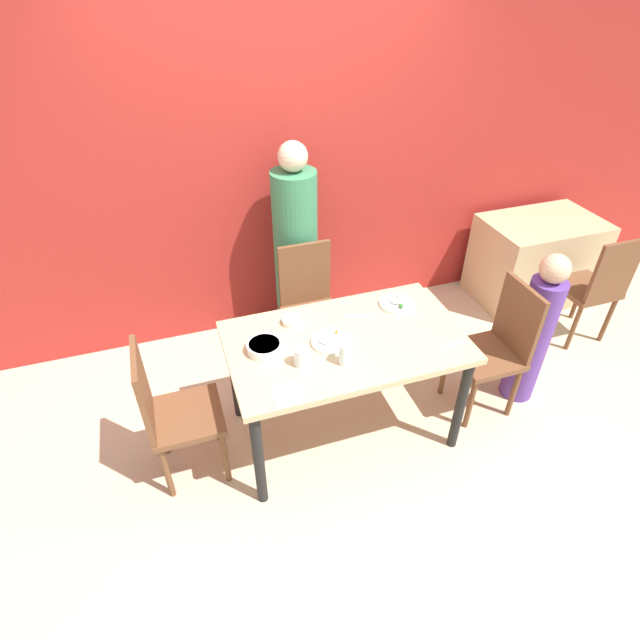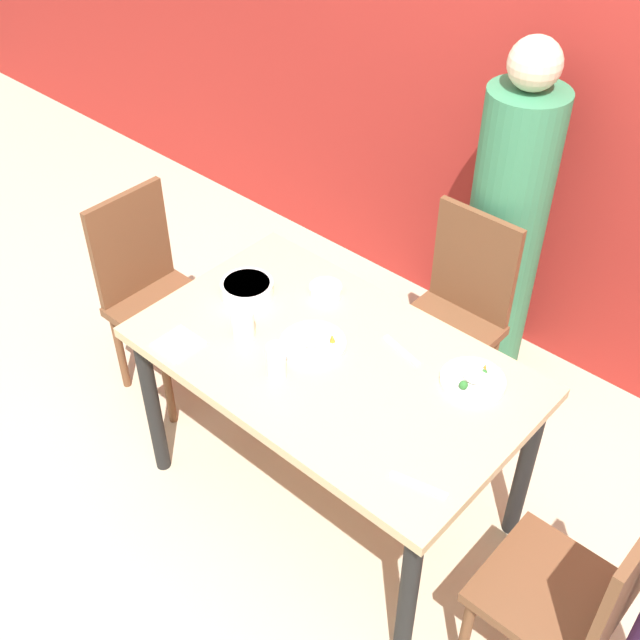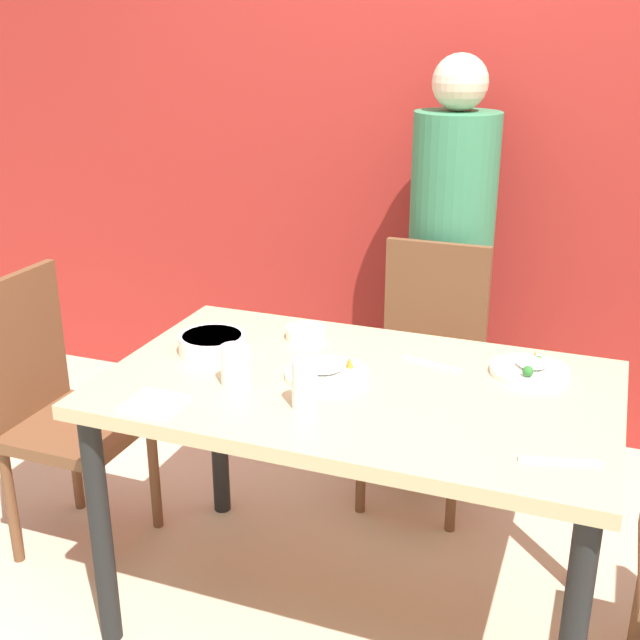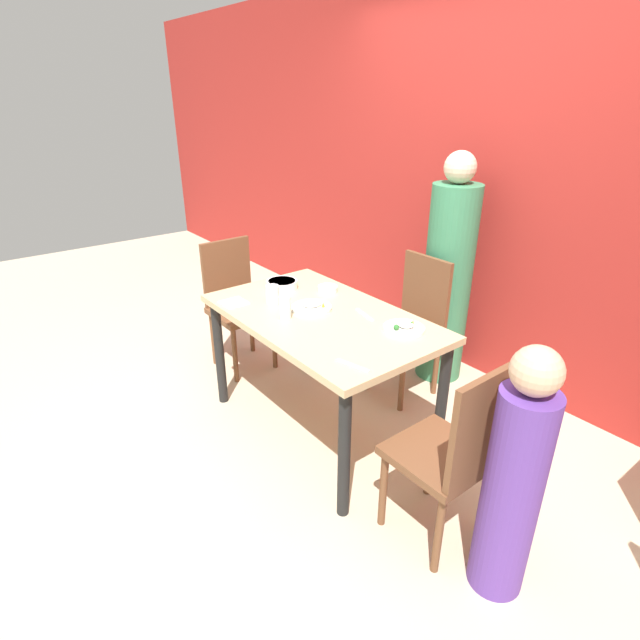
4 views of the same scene
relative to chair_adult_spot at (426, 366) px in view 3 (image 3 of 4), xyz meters
name	(u,v)px [view 3 (image 3 of 4)]	position (x,y,z in m)	size (l,w,h in m)	color
ground_plane	(354,611)	(-0.02, -0.75, -0.50)	(10.00, 10.00, 0.00)	beige
wall_back	(469,109)	(-0.02, 0.63, 0.85)	(10.00, 0.06, 2.70)	#A82823
dining_table	(357,413)	(-0.02, -0.75, 0.17)	(1.37, 0.82, 0.76)	tan
chair_adult_spot	(426,366)	(0.00, 0.00, 0.00)	(0.40, 0.40, 0.94)	brown
chair_empty_left	(57,406)	(-1.04, -0.74, 0.00)	(0.40, 0.40, 0.94)	brown
person_adult	(449,281)	(0.00, 0.33, 0.22)	(0.32, 0.32, 1.57)	#387F56
bowl_curry	(212,343)	(-0.48, -0.70, 0.29)	(0.20, 0.20, 0.05)	white
plate_rice_adult	(530,369)	(0.41, -0.53, 0.27)	(0.22, 0.22, 0.05)	white
plate_rice_child	(327,372)	(-0.11, -0.75, 0.27)	(0.23, 0.23, 0.05)	white
bowl_rice_small	(306,332)	(-0.27, -0.50, 0.28)	(0.12, 0.12, 0.04)	white
glass_water_tall	(305,384)	(-0.10, -0.94, 0.32)	(0.07, 0.07, 0.13)	silver
glass_water_short	(235,365)	(-0.32, -0.88, 0.31)	(0.08, 0.08, 0.11)	silver
napkin_folded	(155,403)	(-0.46, -1.06, 0.26)	(0.14, 0.14, 0.01)	white
fork_steel	(559,461)	(0.53, -0.99, 0.26)	(0.18, 0.06, 0.01)	silver
spoon_steel	(431,364)	(0.14, -0.57, 0.26)	(0.18, 0.06, 0.01)	silver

